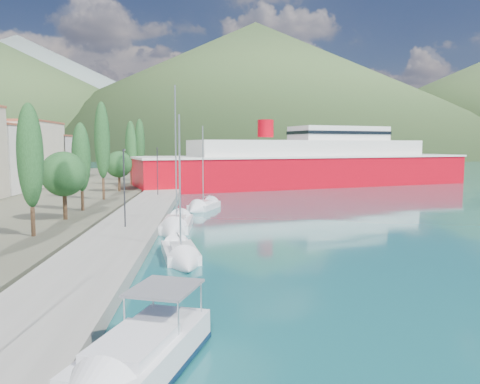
{
  "coord_description": "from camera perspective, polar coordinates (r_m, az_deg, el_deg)",
  "views": [
    {
      "loc": [
        -2.46,
        -22.45,
        7.18
      ],
      "look_at": [
        0.0,
        14.0,
        3.5
      ],
      "focal_mm": 35.0,
      "sensor_mm": 36.0,
      "label": 1
    }
  ],
  "objects": [
    {
      "name": "quay",
      "position": [
        49.36,
        -11.45,
        -2.26
      ],
      "size": [
        5.0,
        88.0,
        0.8
      ],
      "primitive_type": "cube",
      "color": "gray",
      "rests_on": "ground"
    },
    {
      "name": "hills_near",
      "position": [
        409.7,
        10.58,
        11.54
      ],
      "size": [
        1010.0,
        520.0,
        115.0
      ],
      "color": "#3A532B",
      "rests_on": "ground"
    },
    {
      "name": "sailboat_mid",
      "position": [
        38.79,
        -7.97,
        -4.5
      ],
      "size": [
        2.65,
        9.16,
        13.09
      ],
      "color": "silver",
      "rests_on": "ground"
    },
    {
      "name": "sailboat_near",
      "position": [
        28.87,
        -6.93,
        -8.14
      ],
      "size": [
        3.19,
        7.11,
        9.86
      ],
      "color": "silver",
      "rests_on": "ground"
    },
    {
      "name": "sailboat_far",
      "position": [
        51.29,
        -5.03,
        -1.99
      ],
      "size": [
        4.43,
        7.23,
        10.13
      ],
      "color": "silver",
      "rests_on": "ground"
    },
    {
      "name": "tree_row",
      "position": [
        56.04,
        -16.8,
        4.22
      ],
      "size": [
        3.89,
        63.41,
        11.56
      ],
      "color": "#47301E",
      "rests_on": "land_strip"
    },
    {
      "name": "lamp_posts",
      "position": [
        37.76,
        -13.82,
        0.88
      ],
      "size": [
        0.15,
        46.9,
        6.06
      ],
      "color": "#2D2D33",
      "rests_on": "quay"
    },
    {
      "name": "hills_far",
      "position": [
        660.26,
        8.68,
        11.8
      ],
      "size": [
        1480.0,
        900.0,
        180.0
      ],
      "color": "slate",
      "rests_on": "ground"
    },
    {
      "name": "ground",
      "position": [
        142.65,
        -2.87,
        2.86
      ],
      "size": [
        1400.0,
        1400.0,
        0.0
      ],
      "primitive_type": "plane",
      "color": "#16565A"
    },
    {
      "name": "motor_cruiser",
      "position": [
        14.7,
        -14.22,
        -21.48
      ],
      "size": [
        4.88,
        8.56,
        3.04
      ],
      "color": "black",
      "rests_on": "ground"
    },
    {
      "name": "ferry",
      "position": [
        83.57,
        8.46,
        3.28
      ],
      "size": [
        61.5,
        30.75,
        12.01
      ],
      "color": "#BC0211",
      "rests_on": "ground"
    }
  ]
}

